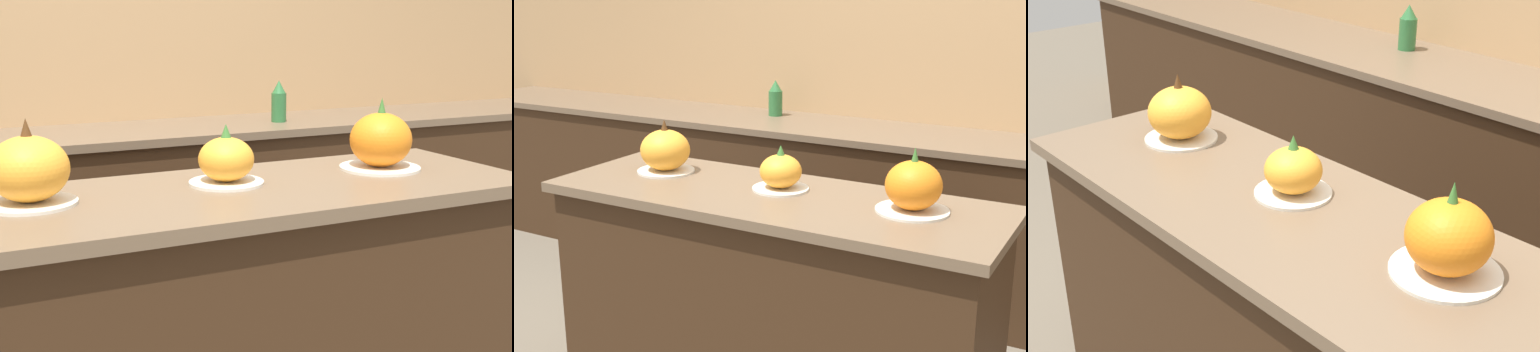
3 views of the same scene
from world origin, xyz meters
The scene contains 5 objects.
kitchen_island centered at (0.00, 0.00, 0.47)m, with size 1.60×0.57×0.93m.
pumpkin_cake_left centered at (-0.50, 0.06, 1.01)m, with size 0.22×0.22×0.20m.
pumpkin_cake_center centered at (0.00, 0.06, 0.99)m, with size 0.20×0.20×0.16m.
pumpkin_cake_right centered at (0.48, 0.05, 1.01)m, with size 0.23×0.23×0.21m.
bottle_short centered at (-0.83, 1.51, 0.99)m, with size 0.08×0.08×0.20m.
Camera 3 is at (1.20, -1.03, 1.73)m, focal length 50.00 mm.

